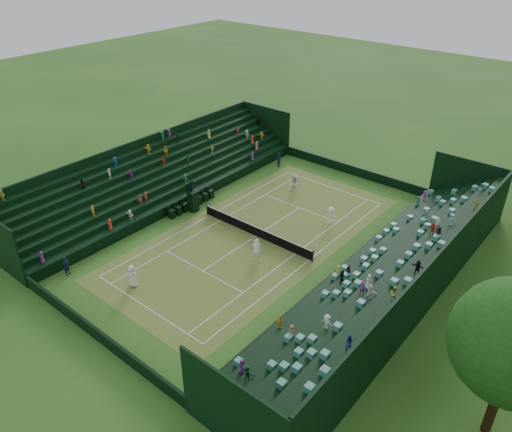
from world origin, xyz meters
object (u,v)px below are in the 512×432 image
object	(u,v)px
player_far_west	(294,184)
player_far_east	(331,215)
tennis_net	(256,231)
player_near_west	(132,276)
umpire_chair	(193,198)
player_near_east	(257,250)

from	to	relation	value
player_far_west	player_far_east	bearing A→B (deg)	-29.59
tennis_net	player_far_west	bearing A→B (deg)	104.80
player_near_west	player_far_east	size ratio (longest dim) A/B	1.09
umpire_chair	player_near_west	xyz separation A→B (m)	(4.68, -10.64, -0.41)
player_near_west	umpire_chair	bearing A→B (deg)	-85.93
tennis_net	player_near_east	size ratio (longest dim) A/B	5.89
player_near_west	player_far_east	bearing A→B (deg)	-130.29
player_far_west	player_far_east	distance (m)	6.61
player_near_east	player_far_east	xyz separation A→B (m)	(1.46, 8.47, -0.17)
umpire_chair	player_far_west	size ratio (longest dim) A/B	1.70
tennis_net	player_near_west	xyz separation A→B (m)	(-2.60, -10.93, 0.37)
umpire_chair	player_far_east	xyz separation A→B (m)	(10.99, 6.12, -0.49)
player_near_west	player_near_east	world-z (taller)	player_near_east
player_far_east	tennis_net	bearing A→B (deg)	-155.55
player_near_east	player_far_east	distance (m)	8.60
tennis_net	player_far_west	xyz separation A→B (m)	(-2.28, 8.63, 0.37)
player_far_west	player_far_east	size ratio (longest dim) A/B	1.09
tennis_net	player_far_east	size ratio (longest dim) A/B	7.09
player_near_east	player_far_west	xyz separation A→B (m)	(-4.53, 11.27, -0.09)
umpire_chair	player_near_east	size ratio (longest dim) A/B	1.55
tennis_net	player_near_east	distance (m)	3.50
player_near_west	tennis_net	bearing A→B (deg)	-123.05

